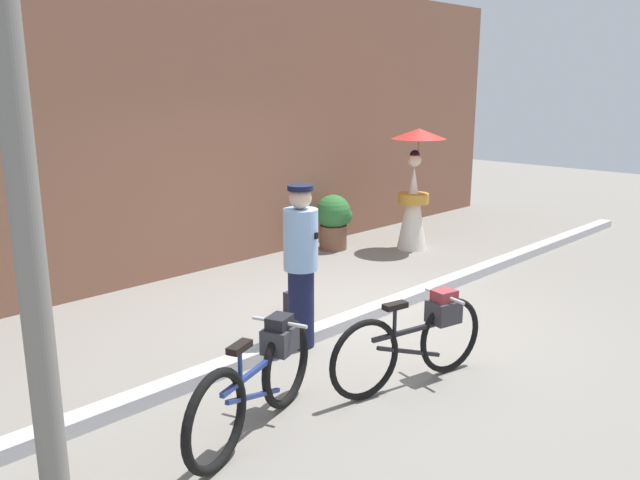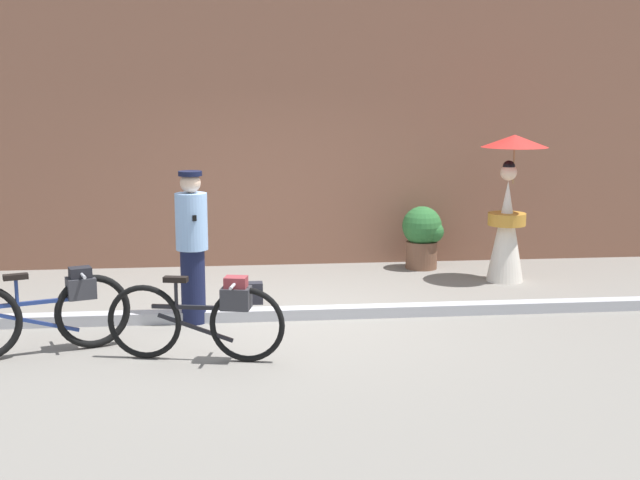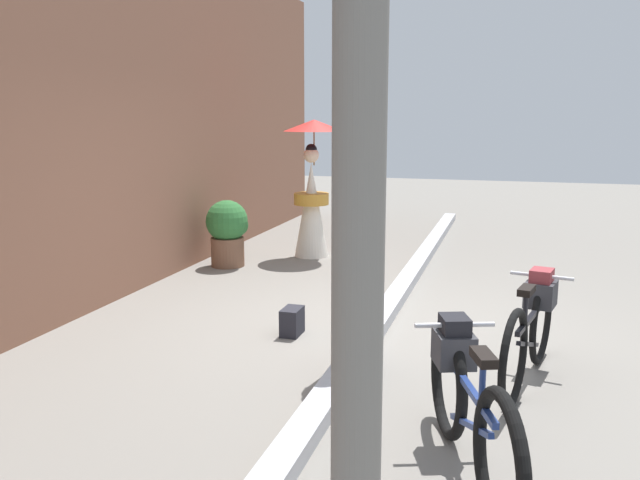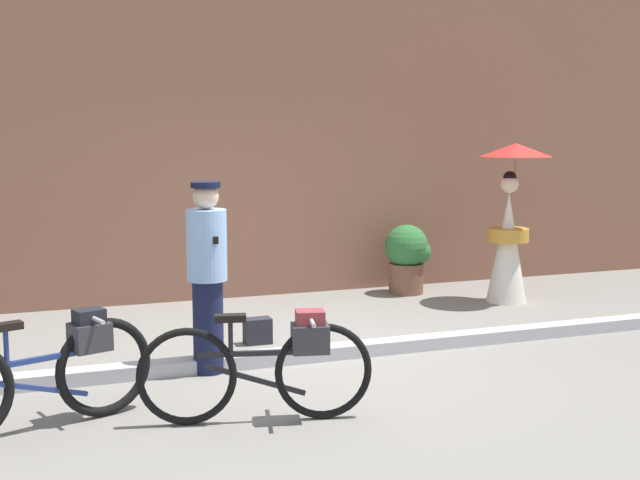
# 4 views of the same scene
# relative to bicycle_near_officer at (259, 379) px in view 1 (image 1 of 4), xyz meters

# --- Properties ---
(ground_plane) EXTENTS (30.00, 30.00, 0.00)m
(ground_plane) POSITION_rel_bicycle_near_officer_xyz_m (2.25, 0.98, -0.42)
(ground_plane) COLOR gray
(building_wall) EXTENTS (14.00, 0.40, 4.09)m
(building_wall) POSITION_rel_bicycle_near_officer_xyz_m (2.25, 4.10, 1.62)
(building_wall) COLOR brown
(building_wall) RESTS_ON ground_plane
(sidewalk_curb) EXTENTS (14.00, 0.20, 0.12)m
(sidewalk_curb) POSITION_rel_bicycle_near_officer_xyz_m (2.25, 0.98, -0.36)
(sidewalk_curb) COLOR #B2B2B7
(sidewalk_curb) RESTS_ON ground_plane
(bicycle_near_officer) EXTENTS (1.65, 0.69, 0.81)m
(bicycle_near_officer) POSITION_rel_bicycle_near_officer_xyz_m (0.00, 0.00, 0.00)
(bicycle_near_officer) COLOR black
(bicycle_near_officer) RESTS_ON ground_plane
(bicycle_far_side) EXTENTS (1.64, 0.52, 0.80)m
(bicycle_far_side) POSITION_rel_bicycle_near_officer_xyz_m (1.49, -0.36, 0.00)
(bicycle_far_side) COLOR black
(bicycle_far_side) RESTS_ON ground_plane
(person_officer) EXTENTS (0.34, 0.38, 1.64)m
(person_officer) POSITION_rel_bicycle_near_officer_xyz_m (1.34, 0.94, 0.45)
(person_officer) COLOR #141938
(person_officer) RESTS_ON ground_plane
(person_with_parasol) EXTENTS (0.86, 0.86, 1.91)m
(person_with_parasol) POSITION_rel_bicycle_near_officer_xyz_m (5.34, 2.54, 0.57)
(person_with_parasol) COLOR silver
(person_with_parasol) RESTS_ON ground_plane
(potted_plant_by_door) EXTENTS (0.57, 0.55, 0.88)m
(potted_plant_by_door) POSITION_rel_bicycle_near_officer_xyz_m (4.42, 3.42, 0.07)
(potted_plant_by_door) COLOR brown
(potted_plant_by_door) RESTS_ON ground_plane
(backpack_on_pavement) EXTENTS (0.26, 0.16, 0.25)m
(backpack_on_pavement) POSITION_rel_bicycle_near_officer_xyz_m (1.98, 1.70, -0.29)
(backpack_on_pavement) COLOR #26262D
(backpack_on_pavement) RESTS_ON ground_plane
(utility_pole) EXTENTS (0.18, 0.18, 4.80)m
(utility_pole) POSITION_rel_bicycle_near_officer_xyz_m (-1.44, 0.30, 1.98)
(utility_pole) COLOR slate
(utility_pole) RESTS_ON ground_plane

